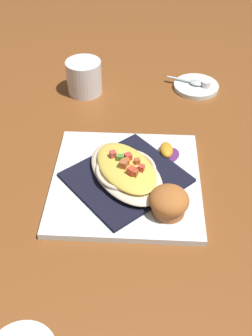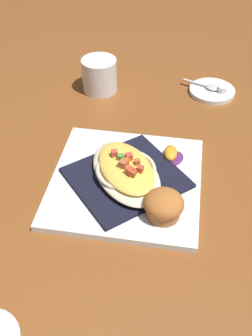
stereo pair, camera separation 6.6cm
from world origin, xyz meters
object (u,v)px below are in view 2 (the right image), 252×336
Objects in this scene: spoon at (211,87)px; creamer_cup_0 at (222,89)px; orange_garnish at (172,154)px; creamer_saucer at (212,91)px; square_plate at (126,181)px; coffee_mug at (100,77)px; gratin_dish at (126,170)px; muffin at (164,205)px.

spoon is 0.03m from creamer_cup_0.
orange_garnish is 0.51× the size of creamer_saucer.
square_plate is 3.05× the size of spoon.
coffee_mug reaches higher than orange_garnish.
creamer_saucer is (-0.35, 0.22, -0.03)m from gratin_dish.
gratin_dish is 0.41m from spoon.
square_plate is 1.29× the size of gratin_dish.
muffin is (0.09, 0.07, 0.00)m from gratin_dish.
muffin is 0.46m from creamer_cup_0.
muffin is 0.16m from orange_garnish.
coffee_mug is at bearing -167.12° from square_plate.
muffin is 0.62× the size of creamer_saucer.
spoon is (-0.35, 0.21, 0.01)m from square_plate.
coffee_mug is 1.02× the size of creamer_saucer.
coffee_mug reaches higher than creamer_saucer.
square_plate is 0.37m from coffee_mug.
gratin_dish is 0.12m from orange_garnish.
coffee_mug is (-0.45, -0.15, -0.00)m from muffin.
coffee_mug reaches higher than muffin.
coffee_mug reaches higher than spoon.
muffin is at bearing 37.63° from square_plate.
muffin is 0.47m from creamer_saucer.
muffin is at bearing -18.17° from creamer_saucer.
gratin_dish reaches higher than creamer_cup_0.
coffee_mug reaches higher than creamer_cup_0.
orange_garnish reaches higher than creamer_saucer.
gratin_dish is 0.41m from creamer_cup_0.
coffee_mug is at bearing -91.55° from creamer_saucer.
muffin is 0.76× the size of spoon.
gratin_dish is at bearing -142.37° from muffin.
muffin is 3.09× the size of creamer_cup_0.
coffee_mug is (-0.29, -0.18, 0.02)m from orange_garnish.
creamer_saucer is (-0.35, 0.22, -0.00)m from square_plate.
creamer_saucer is at bearing -118.11° from creamer_cup_0.
orange_garnish is 0.34m from coffee_mug.
gratin_dish is (0.00, 0.00, 0.03)m from square_plate.
creamer_cup_0 is at bearing 61.89° from spoon.
muffin is at bearing -21.47° from creamer_cup_0.
gratin_dish is 0.41m from creamer_saucer.
coffee_mug is at bearing -93.69° from creamer_cup_0.
square_plate is at bearing -31.75° from creamer_saucer.
orange_garnish is 2.57× the size of creamer_cup_0.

